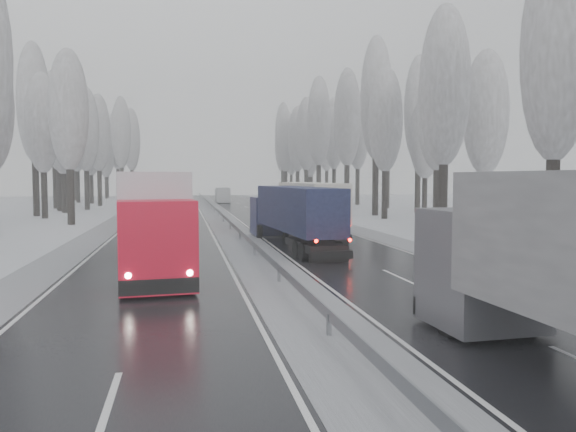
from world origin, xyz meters
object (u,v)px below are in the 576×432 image
object	(u,v)px
truck_blue_box	(292,212)
truck_red_white	(150,212)
truck_cream_box	(307,204)
box_truck_distant	(222,195)
truck_red_red	(170,202)

from	to	relation	value
truck_blue_box	truck_red_white	xyz separation A→B (m)	(-8.23, -6.14, 0.45)
truck_cream_box	box_truck_distant	world-z (taller)	truck_cream_box
truck_cream_box	truck_red_red	xyz separation A→B (m)	(-10.27, 8.74, -0.12)
box_truck_distant	truck_red_white	world-z (taller)	truck_red_white
truck_cream_box	truck_blue_box	bearing A→B (deg)	-110.02
truck_blue_box	truck_cream_box	xyz separation A→B (m)	(2.55, 7.21, 0.11)
truck_cream_box	truck_red_white	size ratio (longest dim) A/B	0.87
truck_cream_box	truck_red_red	size ratio (longest dim) A/B	1.05
truck_cream_box	truck_red_white	world-z (taller)	truck_red_white
truck_cream_box	box_truck_distant	size ratio (longest dim) A/B	2.15
box_truck_distant	truck_red_red	distance (m)	47.25
truck_red_red	box_truck_distant	bearing A→B (deg)	75.72
truck_red_white	truck_red_red	xyz separation A→B (m)	(0.50, 22.10, -0.46)
truck_red_white	truck_blue_box	bearing A→B (deg)	31.39
truck_red_red	truck_cream_box	bearing A→B (deg)	-45.20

